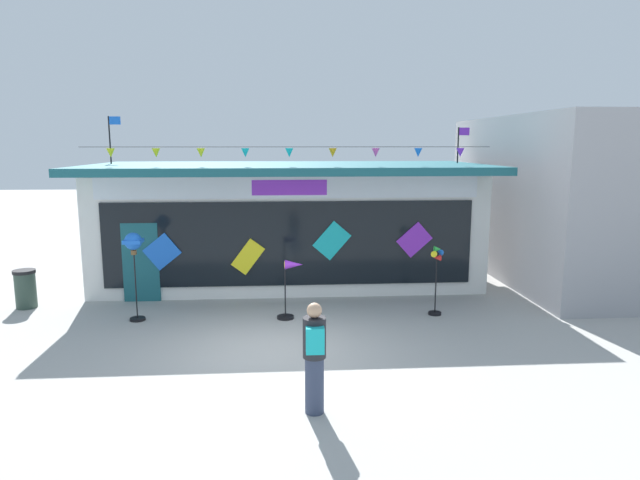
% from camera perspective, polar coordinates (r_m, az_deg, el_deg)
% --- Properties ---
extents(ground_plane, '(80.00, 80.00, 0.00)m').
position_cam_1_polar(ground_plane, '(11.07, -5.00, -11.07)').
color(ground_plane, '#ADAAA5').
extents(kite_shop_building, '(10.79, 5.30, 4.69)m').
position_cam_1_polar(kite_shop_building, '(16.22, -3.23, 1.92)').
color(kite_shop_building, silver).
rests_on(kite_shop_building, ground_plane).
extents(wind_spinner_far_left, '(0.39, 0.39, 2.01)m').
position_cam_1_polar(wind_spinner_far_left, '(13.02, -18.48, -0.91)').
color(wind_spinner_far_left, black).
rests_on(wind_spinner_far_left, ground_plane).
extents(wind_spinner_left, '(0.60, 0.39, 1.36)m').
position_cam_1_polar(wind_spinner_left, '(12.67, -3.01, -4.29)').
color(wind_spinner_left, black).
rests_on(wind_spinner_left, ground_plane).
extents(wind_spinner_center_left, '(0.35, 0.30, 1.64)m').
position_cam_1_polar(wind_spinner_center_left, '(13.14, 11.80, -3.19)').
color(wind_spinner_center_left, black).
rests_on(wind_spinner_center_left, ground_plane).
extents(person_near_camera, '(0.34, 0.45, 1.68)m').
position_cam_1_polar(person_near_camera, '(8.30, -0.57, -11.73)').
color(person_near_camera, '#333D56').
rests_on(person_near_camera, ground_plane).
extents(trash_bin, '(0.52, 0.52, 0.94)m').
position_cam_1_polar(trash_bin, '(15.34, -27.83, -4.41)').
color(trash_bin, '#2D4238').
rests_on(trash_bin, ground_plane).
extents(neighbour_building, '(6.70, 8.23, 4.72)m').
position_cam_1_polar(neighbour_building, '(18.68, 27.18, 3.86)').
color(neighbour_building, '#99999E').
rests_on(neighbour_building, ground_plane).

